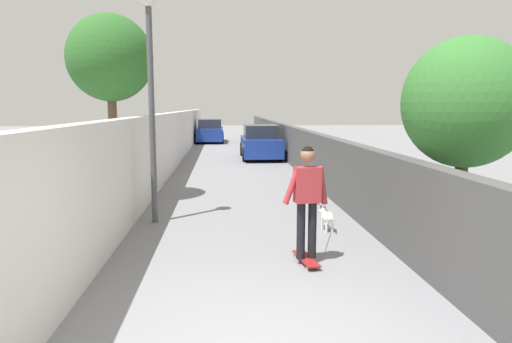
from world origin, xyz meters
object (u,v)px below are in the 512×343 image
tree_left_mid (110,59)px  lamp_post (150,67)px  dog (326,217)px  tree_right_near (466,103)px  person_skateboarder (307,193)px  skateboard (306,259)px  car_far (210,131)px  car_near (261,143)px

tree_left_mid → lamp_post: 2.58m
lamp_post → dog: bearing=-104.9°
tree_left_mid → lamp_post: (-2.20, -1.29, -0.37)m
tree_right_near → lamp_post: bearing=66.5°
tree_left_mid → person_skateboarder: (-4.92, -3.97, -2.43)m
tree_left_mid → skateboard: 7.20m
skateboard → dog: size_ratio=0.39×
person_skateboarder → tree_right_near: bearing=-80.9°
skateboard → tree_right_near: bearing=-80.9°
lamp_post → car_far: lamp_post is taller
tree_right_near → lamp_post: size_ratio=0.75×
tree_right_near → car_far: 24.40m
car_near → tree_left_mid: bearing=154.6°
tree_right_near → car_near: (13.91, 2.11, -1.72)m
tree_right_near → car_far: tree_right_near is taller
car_far → skateboard: bearing=-175.1°
lamp_post → car_far: bearing=-1.6°
tree_left_mid → car_far: bearing=-5.6°
tree_right_near → person_skateboarder: size_ratio=2.03×
skateboard → car_far: 24.40m
tree_left_mid → person_skateboarder: 6.77m
tree_right_near → car_near: size_ratio=0.89×
lamp_post → car_near: size_ratio=1.18×
lamp_post → dog: (-0.90, -3.40, -2.88)m
skateboard → dog: bearing=-21.9°
tree_right_near → skateboard: (-0.42, 2.61, -2.36)m
tree_left_mid → dog: size_ratio=2.18×
tree_right_near → person_skateboarder: 2.96m
car_far → tree_left_mid: bearing=174.4°
tree_right_near → lamp_post: 5.81m
skateboard → dog: 1.96m
tree_right_near → tree_left_mid: bearing=55.6°
person_skateboarder → dog: (1.81, -0.73, -0.82)m
tree_left_mid → car_near: size_ratio=1.17×
tree_right_near → dog: tree_right_near is taller
skateboard → car_near: 14.35m
lamp_post → car_near: lamp_post is taller
person_skateboarder → car_far: person_skateboarder is taller
skateboard → car_near: car_near is taller
dog → car_near: (12.52, 0.22, 0.44)m
car_near → car_far: 10.30m
tree_left_mid → dog: bearing=-123.5°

